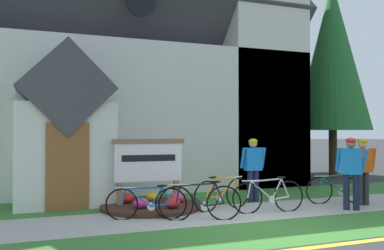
# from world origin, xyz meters

# --- Properties ---
(ground) EXTENTS (140.00, 140.00, 0.00)m
(ground) POSITION_xyz_m (0.00, 4.00, 0.00)
(ground) COLOR #333335
(sidewalk_slab) EXTENTS (32.00, 2.02, 0.01)m
(sidewalk_slab) POSITION_xyz_m (-1.39, 1.63, 0.01)
(sidewalk_slab) COLOR #A8A59E
(sidewalk_slab) RESTS_ON ground
(grass_verge) EXTENTS (32.00, 1.85, 0.01)m
(grass_verge) POSITION_xyz_m (-1.39, -0.31, 0.00)
(grass_verge) COLOR #38722D
(grass_verge) RESTS_ON ground
(church_lawn) EXTENTS (24.00, 2.25, 0.01)m
(church_lawn) POSITION_xyz_m (-1.39, 3.76, 0.00)
(church_lawn) COLOR #38722D
(church_lawn) RESTS_ON ground
(church_building) EXTENTS (12.49, 11.00, 13.42)m
(church_building) POSITION_xyz_m (-1.00, 9.13, 4.51)
(church_building) COLOR silver
(church_building) RESTS_ON ground
(church_sign) EXTENTS (1.82, 0.21, 1.70)m
(church_sign) POSITION_xyz_m (-1.62, 3.06, 1.11)
(church_sign) COLOR #7F6047
(church_sign) RESTS_ON ground
(flower_bed) EXTENTS (2.44, 2.44, 0.34)m
(flower_bed) POSITION_xyz_m (-1.60, 2.82, 0.09)
(flower_bed) COLOR #382319
(flower_bed) RESTS_ON ground
(bicycle_blue) EXTENTS (1.77, 0.24, 0.85)m
(bicycle_blue) POSITION_xyz_m (0.81, 1.38, 0.38)
(bicycle_blue) COLOR black
(bicycle_blue) RESTS_ON ground
(bicycle_black) EXTENTS (1.75, 0.40, 0.84)m
(bicycle_black) POSITION_xyz_m (3.16, 1.80, 0.38)
(bicycle_black) COLOR black
(bicycle_black) RESTS_ON ground
(bicycle_white) EXTENTS (1.69, 0.51, 0.84)m
(bicycle_white) POSITION_xyz_m (-0.05, 2.09, 0.39)
(bicycle_white) COLOR black
(bicycle_white) RESTS_ON ground
(bicycle_silver) EXTENTS (1.69, 0.51, 0.76)m
(bicycle_silver) POSITION_xyz_m (-2.03, 1.65, 0.36)
(bicycle_silver) COLOR black
(bicycle_silver) RESTS_ON ground
(bicycle_red) EXTENTS (1.71, 0.55, 0.86)m
(bicycle_red) POSITION_xyz_m (-0.99, 1.17, 0.39)
(bicycle_red) COLOR black
(bicycle_red) RESTS_ON ground
(cyclist_in_blue_jersey) EXTENTS (0.65, 0.37, 1.70)m
(cyclist_in_blue_jersey) POSITION_xyz_m (3.55, 1.34, 1.00)
(cyclist_in_blue_jersey) COLOR #2D2D33
(cyclist_in_blue_jersey) RESTS_ON ground
(cyclist_in_red_jersey) EXTENTS (0.50, 0.64, 1.74)m
(cyclist_in_red_jersey) POSITION_xyz_m (2.80, 0.92, 1.03)
(cyclist_in_red_jersey) COLOR #191E38
(cyclist_in_red_jersey) RESTS_ON ground
(cyclist_in_green_jersey) EXTENTS (0.66, 0.30, 1.69)m
(cyclist_in_green_jersey) POSITION_xyz_m (1.20, 2.81, 1.00)
(cyclist_in_green_jersey) COLOR #191E38
(cyclist_in_green_jersey) RESTS_ON ground
(roadside_conifer) EXTENTS (3.12, 3.12, 8.19)m
(roadside_conifer) POSITION_xyz_m (7.33, 7.04, 5.05)
(roadside_conifer) COLOR #3D2D1E
(roadside_conifer) RESTS_ON ground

